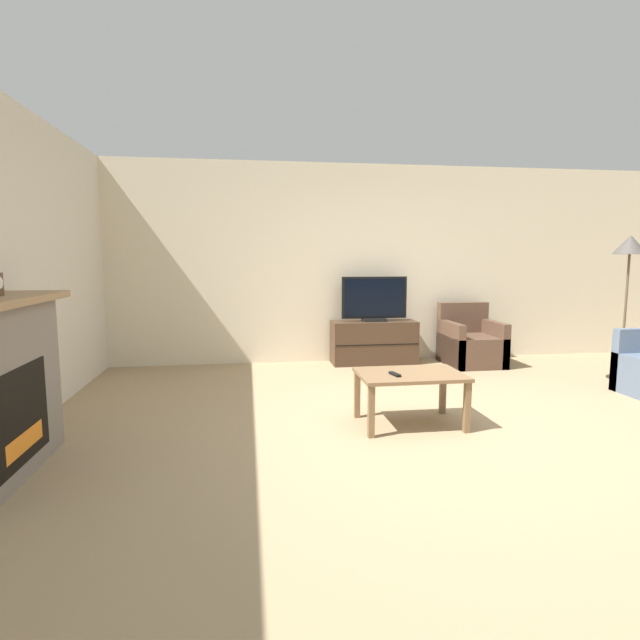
# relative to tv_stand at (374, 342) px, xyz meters

# --- Properties ---
(ground_plane) EXTENTS (24.00, 24.00, 0.00)m
(ground_plane) POSITION_rel_tv_stand_xyz_m (-0.15, -2.68, -0.29)
(ground_plane) COLOR #9E8460
(wall_back) EXTENTS (12.00, 0.06, 2.70)m
(wall_back) POSITION_rel_tv_stand_xyz_m (-0.15, 0.27, 1.06)
(wall_back) COLOR beige
(wall_back) RESTS_ON ground
(tv_stand) EXTENTS (1.15, 0.41, 0.58)m
(tv_stand) POSITION_rel_tv_stand_xyz_m (0.00, 0.00, 0.00)
(tv_stand) COLOR #422D1E
(tv_stand) RESTS_ON ground
(tv) EXTENTS (0.89, 0.18, 0.60)m
(tv) POSITION_rel_tv_stand_xyz_m (0.00, -0.00, 0.57)
(tv) COLOR black
(tv) RESTS_ON tv_stand
(armchair) EXTENTS (0.70, 0.76, 0.82)m
(armchair) POSITION_rel_tv_stand_xyz_m (1.28, -0.25, -0.02)
(armchair) COLOR brown
(armchair) RESTS_ON ground
(coffee_table) EXTENTS (0.89, 0.60, 0.46)m
(coffee_table) POSITION_rel_tv_stand_xyz_m (-0.33, -2.51, 0.10)
(coffee_table) COLOR brown
(coffee_table) RESTS_ON ground
(remote) EXTENTS (0.07, 0.15, 0.02)m
(remote) POSITION_rel_tv_stand_xyz_m (-0.49, -2.58, 0.18)
(remote) COLOR black
(remote) RESTS_ON coffee_table
(floor_lamp) EXTENTS (0.37, 0.37, 1.70)m
(floor_lamp) POSITION_rel_tv_stand_xyz_m (2.71, -1.27, 1.20)
(floor_lamp) COLOR black
(floor_lamp) RESTS_ON ground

